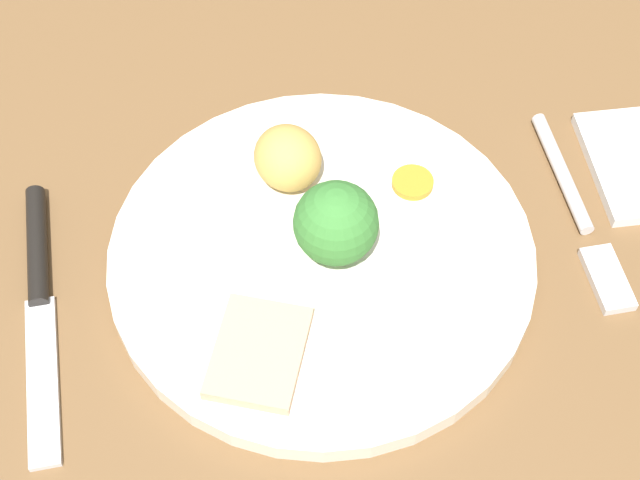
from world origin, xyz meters
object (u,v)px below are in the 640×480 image
at_px(roast_potato_left, 288,158).
at_px(meat_slice_main, 259,353).
at_px(carrot_coin_front, 413,182).
at_px(dinner_plate, 320,256).
at_px(knife, 39,292).
at_px(fork, 580,214).
at_px(broccoli_floret, 336,224).

bearing_deg(roast_potato_left, meat_slice_main, 72.22).
bearing_deg(carrot_coin_front, dinner_plate, 29.01).
distance_m(roast_potato_left, knife, 0.17).
height_order(dinner_plate, fork, dinner_plate).
xyz_separation_m(broccoli_floret, knife, (0.18, -0.02, -0.04)).
height_order(roast_potato_left, fork, roast_potato_left).
xyz_separation_m(meat_slice_main, broccoli_floret, (-0.06, -0.06, 0.03)).
bearing_deg(broccoli_floret, fork, -177.65).
bearing_deg(dinner_plate, broccoli_floret, 145.05).
xyz_separation_m(dinner_plate, broccoli_floret, (-0.01, 0.01, 0.04)).
height_order(meat_slice_main, carrot_coin_front, meat_slice_main).
height_order(dinner_plate, knife, dinner_plate).
distance_m(roast_potato_left, carrot_coin_front, 0.08).
height_order(broccoli_floret, knife, broccoli_floret).
distance_m(broccoli_floret, knife, 0.18).
bearing_deg(fork, carrot_coin_front, -109.24).
bearing_deg(meat_slice_main, broccoli_floret, -133.86).
relative_size(broccoli_floret, fork, 0.37).
bearing_deg(knife, carrot_coin_front, 96.88).
height_order(dinner_plate, roast_potato_left, roast_potato_left).
bearing_deg(fork, broccoli_floret, -86.93).
distance_m(meat_slice_main, broccoli_floret, 0.08).
bearing_deg(knife, roast_potato_left, 107.14).
distance_m(carrot_coin_front, broccoli_floret, 0.08).
bearing_deg(broccoli_floret, meat_slice_main, 46.14).
bearing_deg(broccoli_floret, roast_potato_left, -75.52).
bearing_deg(dinner_plate, knife, -3.40).
height_order(meat_slice_main, knife, meat_slice_main).
distance_m(broccoli_floret, fork, 0.16).
xyz_separation_m(meat_slice_main, carrot_coin_front, (-0.11, -0.10, -0.00)).
xyz_separation_m(roast_potato_left, fork, (-0.17, 0.06, -0.03)).
distance_m(roast_potato_left, broccoli_floret, 0.07).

